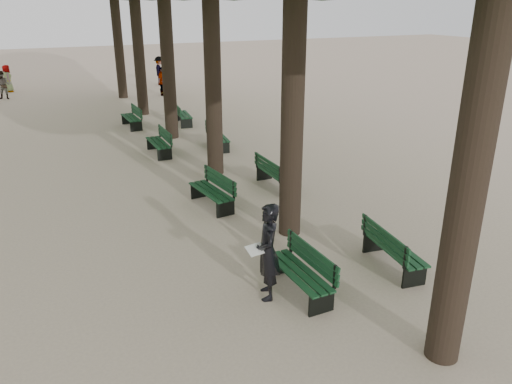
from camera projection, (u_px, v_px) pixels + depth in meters
name	position (u px, v px, depth m)	size (l,w,h in m)	color
ground	(297.00, 312.00, 9.04)	(120.00, 120.00, 0.00)	#BDA78F
bench_left_0	(299.00, 280.00, 9.57)	(0.60, 1.81, 0.92)	black
bench_left_1	(212.00, 197.00, 13.60)	(0.77, 1.85, 0.92)	black
bench_left_2	(159.00, 147.00, 18.23)	(0.59, 1.80, 0.92)	black
bench_left_3	(132.00, 121.00, 22.12)	(0.62, 1.82, 0.92)	black
bench_right_0	(393.00, 256.00, 10.47)	(0.81, 1.86, 0.92)	black
bench_right_1	(276.00, 179.00, 14.99)	(0.59, 1.81, 0.92)	black
bench_right_2	(218.00, 141.00, 19.04)	(0.81, 1.86, 0.92)	black
bench_right_3	(183.00, 118.00, 22.68)	(0.79, 1.86, 0.92)	black
man_with_map	(268.00, 252.00, 9.21)	(0.73, 0.84, 1.89)	black
pedestrian_d	(8.00, 79.00, 30.58)	(0.80, 0.33, 1.63)	#262628
pedestrian_b	(160.00, 71.00, 33.02)	(1.21, 0.37, 1.87)	#262628
pedestrian_c	(162.00, 81.00, 29.39)	(0.97, 0.33, 1.66)	#262628
pedestrian_a	(3.00, 85.00, 28.29)	(0.77, 0.32, 1.59)	#262628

